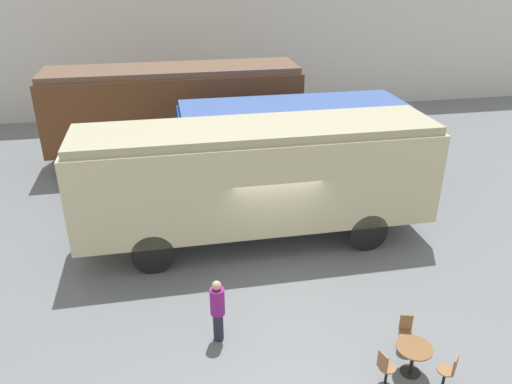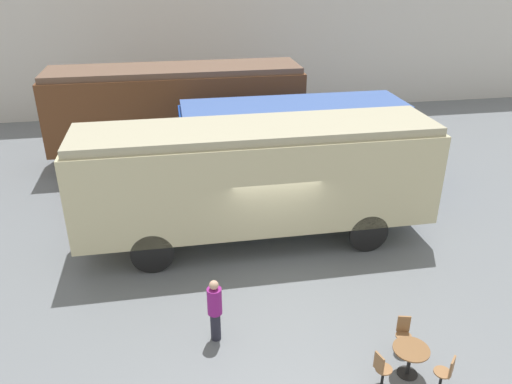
# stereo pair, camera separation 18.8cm
# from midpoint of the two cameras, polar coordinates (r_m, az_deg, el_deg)

# --- Properties ---
(ground_plane) EXTENTS (80.00, 80.00, 0.00)m
(ground_plane) POSITION_cam_midpoint_polar(r_m,az_deg,el_deg) (15.30, 2.29, -6.92)
(ground_plane) COLOR slate
(backdrop_wall) EXTENTS (44.00, 0.15, 9.00)m
(backdrop_wall) POSITION_cam_midpoint_polar(r_m,az_deg,el_deg) (28.17, -4.40, 17.95)
(backdrop_wall) COLOR silver
(backdrop_wall) RESTS_ON ground_plane
(passenger_coach_wooden) EXTENTS (10.45, 2.67, 4.07)m
(passenger_coach_wooden) POSITION_cam_midpoint_polar(r_m,az_deg,el_deg) (21.50, -8.78, 9.73)
(passenger_coach_wooden) COLOR brown
(passenger_coach_wooden) RESTS_ON ground_plane
(streamlined_locomotive) EXTENTS (10.02, 2.68, 3.40)m
(streamlined_locomotive) POSITION_cam_midpoint_polar(r_m,az_deg,el_deg) (18.73, 6.80, 5.90)
(streamlined_locomotive) COLOR blue
(streamlined_locomotive) RESTS_ON ground_plane
(passenger_coach_vintage) EXTENTS (10.68, 2.55, 3.80)m
(passenger_coach_vintage) POSITION_cam_midpoint_polar(r_m,az_deg,el_deg) (14.87, 0.46, 2.00)
(passenger_coach_vintage) COLOR beige
(passenger_coach_vintage) RESTS_ON ground_plane
(cafe_table_near) EXTENTS (0.78, 0.78, 0.71)m
(cafe_table_near) POSITION_cam_midpoint_polar(r_m,az_deg,el_deg) (11.63, 17.69, -17.31)
(cafe_table_near) COLOR black
(cafe_table_near) RESTS_ON ground_plane
(cafe_chair_0) EXTENTS (0.39, 0.36, 0.87)m
(cafe_chair_0) POSITION_cam_midpoint_polar(r_m,az_deg,el_deg) (11.24, 14.63, -18.82)
(cafe_chair_0) COLOR black
(cafe_chair_0) RESTS_ON ground_plane
(cafe_chair_1) EXTENTS (0.40, 0.40, 0.87)m
(cafe_chair_1) POSITION_cam_midpoint_polar(r_m,az_deg,el_deg) (11.55, 21.41, -18.52)
(cafe_chair_1) COLOR black
(cafe_chair_1) RESTS_ON ground_plane
(cafe_chair_2) EXTENTS (0.36, 0.38, 0.87)m
(cafe_chair_2) POSITION_cam_midpoint_polar(r_m,az_deg,el_deg) (12.20, 16.94, -15.00)
(cafe_chair_2) COLOR black
(cafe_chair_2) RESTS_ON ground_plane
(visitor_person) EXTENTS (0.34, 0.34, 1.64)m
(visitor_person) POSITION_cam_midpoint_polar(r_m,az_deg,el_deg) (11.75, -4.26, -13.10)
(visitor_person) COLOR #262633
(visitor_person) RESTS_ON ground_plane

